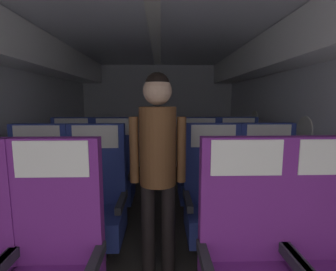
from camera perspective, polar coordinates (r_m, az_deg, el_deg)
ground at (r=2.80m, az=-2.82°, el=-22.05°), size 3.31×5.75×0.02m
fuselage_shell at (r=2.66m, az=-2.94°, el=11.73°), size 3.19×5.40×2.17m
seat_a_left_aisle at (r=1.62m, az=-25.36°, el=-26.37°), size 0.53×0.47×1.19m
seat_a_right_aisle at (r=1.79m, az=34.21°, el=-23.47°), size 0.53×0.47×1.19m
seat_a_right_window at (r=1.58m, az=17.92°, el=-26.88°), size 0.53×0.47×1.19m
seat_b_left_window at (r=2.47m, az=-28.12°, el=-14.19°), size 0.53×0.47×1.19m
seat_b_left_aisle at (r=2.30m, az=-16.49°, el=-15.23°), size 0.53×0.47×1.19m
seat_b_right_aisle at (r=2.45m, az=22.42°, el=-14.07°), size 0.53×0.47×1.19m
seat_b_right_window at (r=2.29m, az=10.54°, el=-15.13°), size 0.53×0.47×1.19m
seat_c_left_window at (r=3.21m, az=-21.47°, el=-8.72°), size 0.53×0.47×1.19m
seat_c_left_aisle at (r=3.06m, az=-12.67°, el=-9.16°), size 0.53×0.47×1.19m
seat_c_right_aisle at (r=3.17m, az=16.08°, el=-8.67°), size 0.53×0.47×1.19m
seat_c_right_window at (r=3.05m, az=7.24°, el=-9.12°), size 0.53×0.47×1.19m
flight_attendant at (r=1.88m, az=-2.38°, el=-4.46°), size 0.43×0.28×1.60m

